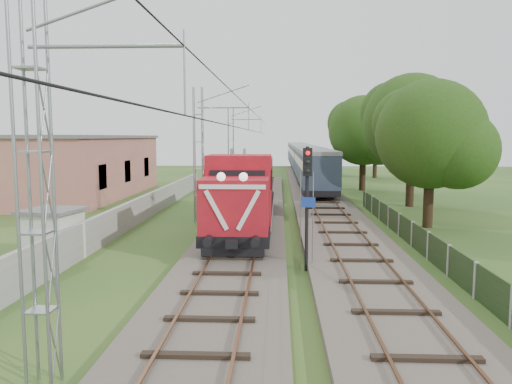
{
  "coord_description": "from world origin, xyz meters",
  "views": [
    {
      "loc": [
        1.8,
        -17.55,
        5.09
      ],
      "look_at": [
        0.59,
        8.5,
        2.2
      ],
      "focal_mm": 35.0,
      "sensor_mm": 36.0,
      "label": 1
    }
  ],
  "objects_px": {
    "locomotive": "(246,191)",
    "signal_post": "(307,186)",
    "relay_hut": "(53,235)",
    "coach_rake": "(302,156)"
  },
  "relations": [
    {
      "from": "locomotive",
      "to": "signal_post",
      "type": "bearing_deg",
      "value": -71.28
    },
    {
      "from": "locomotive",
      "to": "signal_post",
      "type": "relative_size",
      "value": 3.46
    },
    {
      "from": "relay_hut",
      "to": "coach_rake",
      "type": "bearing_deg",
      "value": 75.96
    },
    {
      "from": "locomotive",
      "to": "relay_hut",
      "type": "height_order",
      "value": "locomotive"
    },
    {
      "from": "locomotive",
      "to": "coach_rake",
      "type": "bearing_deg",
      "value": 83.23
    },
    {
      "from": "locomotive",
      "to": "signal_post",
      "type": "distance_m",
      "value": 8.98
    },
    {
      "from": "signal_post",
      "to": "relay_hut",
      "type": "height_order",
      "value": "signal_post"
    },
    {
      "from": "coach_rake",
      "to": "relay_hut",
      "type": "bearing_deg",
      "value": -104.04
    },
    {
      "from": "locomotive",
      "to": "coach_rake",
      "type": "xyz_separation_m",
      "value": [
        5.0,
        42.11,
        0.26
      ]
    },
    {
      "from": "relay_hut",
      "to": "locomotive",
      "type": "bearing_deg",
      "value": 45.27
    }
  ]
}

